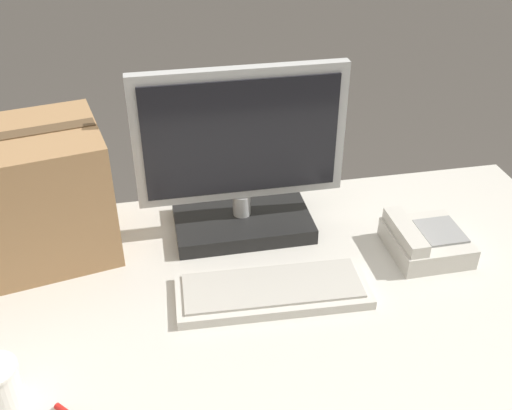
{
  "coord_description": "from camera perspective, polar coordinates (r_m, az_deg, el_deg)",
  "views": [
    {
      "loc": [
        -0.11,
        -0.96,
        1.59
      ],
      "look_at": [
        0.1,
        0.14,
        0.86
      ],
      "focal_mm": 42.0,
      "sensor_mm": 36.0,
      "label": 1
    }
  ],
  "objects": [
    {
      "name": "keyboard",
      "position": [
        1.32,
        1.57,
        -8.08
      ],
      "size": [
        0.43,
        0.18,
        0.03
      ],
      "rotation": [
        0.0,
        0.0,
        -0.04
      ],
      "color": "beige",
      "rests_on": "office_desk"
    },
    {
      "name": "desk_phone",
      "position": [
        1.48,
        15.74,
        -3.3
      ],
      "size": [
        0.18,
        0.18,
        0.08
      ],
      "rotation": [
        0.0,
        0.0,
        0.01
      ],
      "color": "beige",
      "rests_on": "office_desk"
    },
    {
      "name": "cardboard_box",
      "position": [
        1.46,
        -21.16,
        0.76
      ],
      "size": [
        0.41,
        0.35,
        0.31
      ],
      "rotation": [
        0.0,
        0.0,
        0.2
      ],
      "color": "#9E754C",
      "rests_on": "office_desk"
    },
    {
      "name": "monitor",
      "position": [
        1.44,
        -1.41,
        3.55
      ],
      "size": [
        0.5,
        0.22,
        0.42
      ],
      "color": "black",
      "rests_on": "office_desk"
    }
  ]
}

